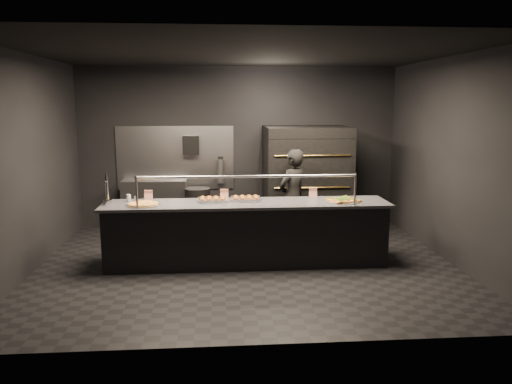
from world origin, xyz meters
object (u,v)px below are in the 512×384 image
service_counter (247,233)px  worker (292,197)px  pizza_oven (306,178)px  slider_tray_a (213,200)px  slider_tray_b (246,199)px  trash_bin (198,209)px  beer_tap (107,195)px  towel_dispenser (191,145)px  prep_shelf (155,204)px  fire_extinguisher (221,171)px  round_pizza (143,204)px  square_pizza (343,200)px

service_counter → worker: 1.33m
pizza_oven → slider_tray_a: pizza_oven is taller
slider_tray_b → trash_bin: 2.17m
beer_tap → slider_tray_a: size_ratio=0.94×
towel_dispenser → worker: size_ratio=0.22×
prep_shelf → towel_dispenser: 1.31m
pizza_oven → slider_tray_a: (-1.69, -1.79, -0.02)m
fire_extinguisher → beer_tap: size_ratio=1.05×
worker → service_counter: bearing=9.8°
round_pizza → slider_tray_b: 1.47m
towel_dispenser → fire_extinguisher: towel_dispenser is taller
slider_tray_b → trash_bin: bearing=111.9°
pizza_oven → square_pizza: (0.20, -1.95, -0.03)m
trash_bin → prep_shelf: bearing=164.3°
fire_extinguisher → worker: 1.84m
towel_dispenser → square_pizza: 3.41m
towel_dispenser → trash_bin: bearing=-68.7°
pizza_oven → towel_dispenser: bearing=166.9°
fire_extinguisher → worker: worker is taller
worker → trash_bin: bearing=-75.1°
pizza_oven → prep_shelf: bearing=171.5°
service_counter → worker: (0.82, 1.00, 0.33)m
beer_tap → round_pizza: bearing=-6.4°
slider_tray_a → beer_tap: bearing=-174.3°
pizza_oven → fire_extinguisher: 1.63m
round_pizza → trash_bin: (0.67, 2.18, -0.55)m
service_counter → fire_extinguisher: bearing=98.3°
slider_tray_a → slider_tray_b: bearing=3.9°
slider_tray_b → trash_bin: size_ratio=0.67×
prep_shelf → beer_tap: (-0.35, -2.35, 0.61)m
slider_tray_b → worker: worker is taller
service_counter → trash_bin: 2.23m
beer_tap → prep_shelf: bearing=81.5°
beer_tap → worker: worker is taller
fire_extinguisher → slider_tray_a: size_ratio=0.99×
beer_tap → worker: size_ratio=0.30×
trash_bin → round_pizza: bearing=-107.0°
fire_extinguisher → round_pizza: (-1.10, -2.49, -0.12)m
towel_dispenser → round_pizza: size_ratio=0.72×
beer_tap → worker: (2.77, 1.03, -0.26)m
worker → square_pizza: bearing=78.1°
pizza_oven → slider_tray_b: pizza_oven is taller
round_pizza → trash_bin: size_ratio=0.62×
beer_tap → round_pizza: size_ratio=0.99×
prep_shelf → slider_tray_a: (1.11, -2.21, 0.50)m
slider_tray_a → service_counter: bearing=-13.2°
slider_tray_b → service_counter: bearing=-89.9°
service_counter → prep_shelf: (-1.60, 2.32, -0.01)m
pizza_oven → slider_tray_a: bearing=-133.4°
beer_tap → slider_tray_b: (1.95, 0.18, -0.11)m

